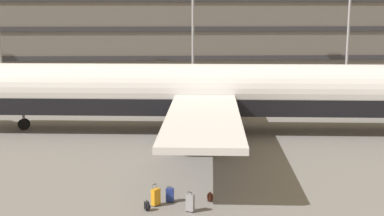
# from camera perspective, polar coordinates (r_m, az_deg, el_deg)

# --- Properties ---
(ground_plane) EXTENTS (600.00, 600.00, 0.00)m
(ground_plane) POSITION_cam_1_polar(r_m,az_deg,el_deg) (39.59, 0.90, -2.88)
(ground_plane) COLOR slate
(terminal_structure) EXTENTS (168.65, 14.97, 13.16)m
(terminal_structure) POSITION_cam_1_polar(r_m,az_deg,el_deg) (85.79, -1.06, 8.91)
(terminal_structure) COLOR #605B56
(terminal_structure) RESTS_ON ground_plane
(airliner) EXTENTS (41.73, 33.73, 11.25)m
(airliner) POSITION_cam_1_polar(r_m,az_deg,el_deg) (39.87, 0.61, 1.77)
(airliner) COLOR silver
(airliner) RESTS_ON ground_plane
(suitcase_small) EXTENTS (0.42, 0.32, 0.82)m
(suitcase_small) POSITION_cam_1_polar(r_m,az_deg,el_deg) (25.82, -2.45, -9.55)
(suitcase_small) COLOR navy
(suitcase_small) RESTS_ON ground_plane
(suitcase_laid_flat) EXTENTS (0.47, 0.48, 1.07)m
(suitcase_laid_flat) POSITION_cam_1_polar(r_m,az_deg,el_deg) (25.39, -4.03, -9.76)
(suitcase_laid_flat) COLOR orange
(suitcase_laid_flat) RESTS_ON ground_plane
(suitcase_orange) EXTENTS (0.44, 0.37, 1.01)m
(suitcase_orange) POSITION_cam_1_polar(r_m,az_deg,el_deg) (24.59, -0.20, -10.42)
(suitcase_orange) COLOR gray
(suitcase_orange) RESTS_ON ground_plane
(backpack_teal) EXTENTS (0.37, 0.33, 0.53)m
(backpack_teal) POSITION_cam_1_polar(r_m,az_deg,el_deg) (25.91, 2.02, -9.81)
(backpack_teal) COLOR #592619
(backpack_teal) RESTS_ON ground_plane
(backpack_red) EXTENTS (0.38, 0.42, 0.56)m
(backpack_red) POSITION_cam_1_polar(r_m,az_deg,el_deg) (24.87, -4.95, -10.71)
(backpack_red) COLOR black
(backpack_red) RESTS_ON ground_plane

